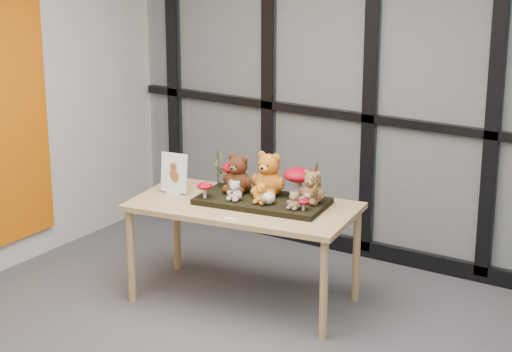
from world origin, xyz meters
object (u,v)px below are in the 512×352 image
Objects in this scene: bear_tan_back at (313,185)px; bear_white_bow at (235,189)px; sign_holder at (174,175)px; display_table at (244,214)px; diorama_tray at (262,201)px; bear_pooh_yellow at (269,171)px; mushroom_back_right at (299,181)px; plush_cream_hedgehog at (268,197)px; mushroom_front_right at (303,204)px; bear_beige_small at (294,199)px; bear_small_yellow at (262,192)px; mushroom_front_left at (205,189)px; mushroom_back_left at (235,173)px; bear_brown_medium at (238,172)px.

bear_tan_back is 1.58× the size of bear_white_bow.
bear_white_bow is at bearing -8.27° from sign_holder.
diorama_tray is (0.10, 0.07, 0.09)m from display_table.
bear_pooh_yellow is 1.44× the size of mushroom_back_right.
mushroom_front_right is at bearing -5.26° from plush_cream_hedgehog.
bear_white_bow reaches higher than display_table.
bear_beige_small reaches higher than plush_cream_hedgehog.
bear_beige_small is (0.28, -0.07, 0.08)m from diorama_tray.
sign_holder is (-0.66, -0.04, 0.01)m from bear_small_yellow.
bear_white_bow is at bearing 17.75° from mushroom_front_left.
display_table is 0.32m from bear_pooh_yellow.
mushroom_back_left is at bearing 153.64° from bear_beige_small.
bear_pooh_yellow reaches higher than bear_brown_medium.
mushroom_front_right is at bearing -53.05° from mushroom_back_right.
mushroom_back_right reaches higher than mushroom_front_right.
mushroom_front_right is 0.30× the size of sign_holder.
bear_small_yellow reaches higher than plush_cream_hedgehog.
display_table is at bearing 165.46° from bear_small_yellow.
mushroom_front_right is at bearing -18.15° from bear_brown_medium.
sign_holder reaches higher than mushroom_front_left.
mushroom_back_left is at bearing 127.59° from bear_brown_medium.
mushroom_back_right is (0.14, 0.22, 0.03)m from bear_small_yellow.
bear_pooh_yellow is 0.29m from mushroom_back_left.
bear_tan_back is at bearing -0.67° from mushroom_back_left.
mushroom_front_right is at bearing 10.74° from mushroom_front_left.
diorama_tray is 3.78× the size of mushroom_back_right.
bear_small_yellow is 1.91× the size of mushroom_front_right.
bear_white_bow is 0.28m from mushroom_back_left.
bear_pooh_yellow is at bearing 112.01° from plush_cream_hedgehog.
bear_pooh_yellow is 1.12× the size of bear_brown_medium.
plush_cream_hedgehog is 1.09× the size of mushroom_front_right.
bear_tan_back is 2.64× the size of plush_cream_hedgehog.
sign_holder reaches higher than diorama_tray.
bear_beige_small is at bearing -17.83° from mushroom_back_left.
mushroom_back_right is at bearing 9.78° from sign_holder.
mushroom_back_right is 0.84m from sign_holder.
bear_brown_medium reaches higher than sign_holder.
mushroom_front_left is at bearing -158.39° from diorama_tray.
bear_brown_medium is 1.28× the size of mushroom_back_right.
mushroom_back_right is (0.10, 0.21, 0.06)m from plush_cream_hedgehog.
bear_pooh_yellow reaches higher than bear_beige_small.
bear_small_yellow is 1.05× the size of bear_white_bow.
mushroom_back_left is (-0.29, 0.11, 0.11)m from diorama_tray.
sign_holder is at bearing -143.32° from mushroom_back_left.
mushroom_back_left is at bearing 150.61° from diorama_tray.
plush_cream_hedgehog is 0.78× the size of mushroom_front_left.
mushroom_front_left is (-0.41, -0.11, 0.01)m from plush_cream_hedgehog.
bear_tan_back reaches higher than plush_cream_hedgehog.
plush_cream_hedgehog is at bearing -149.24° from bear_tan_back.
bear_brown_medium is at bearing 179.44° from bear_tan_back.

